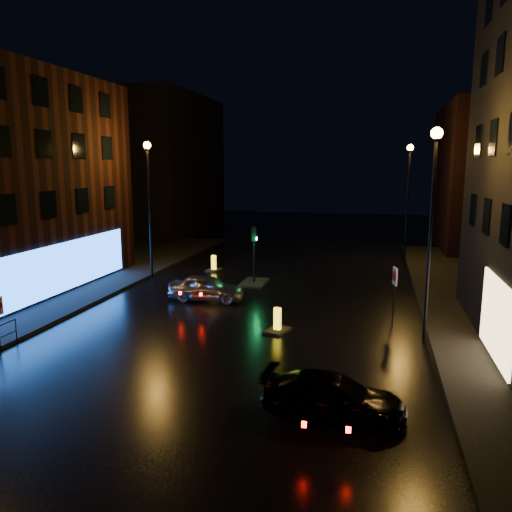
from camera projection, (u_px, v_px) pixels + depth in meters
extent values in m
plane|color=black|center=(187.00, 384.00, 16.13)|extent=(120.00, 120.00, 0.00)
cube|color=black|center=(164.00, 165.00, 52.04)|extent=(8.00, 16.00, 14.00)
cube|color=black|center=(490.00, 177.00, 42.19)|extent=(8.00, 14.00, 12.00)
cylinder|color=black|center=(150.00, 214.00, 30.60)|extent=(0.14, 0.14, 8.00)
cylinder|color=black|center=(147.00, 148.00, 29.88)|extent=(0.20, 0.20, 0.25)
sphere|color=orange|center=(147.00, 145.00, 29.86)|extent=(0.44, 0.44, 0.44)
cylinder|color=black|center=(430.00, 243.00, 19.35)|extent=(0.14, 0.14, 8.00)
cylinder|color=black|center=(437.00, 137.00, 18.63)|extent=(0.20, 0.20, 0.25)
sphere|color=orange|center=(437.00, 133.00, 18.60)|extent=(0.44, 0.44, 0.44)
cylinder|color=black|center=(407.00, 209.00, 34.65)|extent=(0.14, 0.14, 8.00)
cylinder|color=black|center=(410.00, 150.00, 33.93)|extent=(0.20, 0.20, 0.25)
sphere|color=orange|center=(410.00, 148.00, 33.90)|extent=(0.44, 0.44, 0.44)
cube|color=black|center=(254.00, 283.00, 29.78)|extent=(1.40, 2.40, 0.12)
cylinder|color=black|center=(254.00, 261.00, 29.54)|extent=(0.12, 0.12, 2.80)
cube|color=black|center=(254.00, 234.00, 29.25)|extent=(0.28, 0.22, 0.90)
cylinder|color=#0CFF59|center=(256.00, 239.00, 29.27)|extent=(0.05, 0.18, 0.18)
cylinder|color=black|center=(16.00, 331.00, 19.80)|extent=(0.04, 0.04, 1.00)
imported|color=#B9BCC2|center=(207.00, 288.00, 26.02)|extent=(3.98, 1.74, 1.33)
imported|color=black|center=(333.00, 396.00, 13.96)|extent=(4.16, 1.92, 1.18)
cube|color=black|center=(277.00, 330.00, 21.21)|extent=(1.12, 1.37, 0.10)
cube|color=yellow|center=(277.00, 319.00, 21.12)|extent=(0.32, 0.25, 0.99)
cube|color=black|center=(277.00, 319.00, 21.12)|extent=(0.29, 0.11, 0.59)
cube|color=black|center=(214.00, 270.00, 33.40)|extent=(0.94, 1.29, 0.10)
cube|color=yellow|center=(214.00, 263.00, 33.31)|extent=(0.30, 0.21, 1.00)
cube|color=black|center=(214.00, 263.00, 33.31)|extent=(0.30, 0.06, 0.60)
cylinder|color=black|center=(394.00, 295.00, 22.57)|extent=(0.06, 0.06, 2.38)
cube|color=silver|center=(395.00, 276.00, 22.42)|extent=(0.20, 0.59, 0.81)
cylinder|color=#B20C0C|center=(394.00, 276.00, 22.42)|extent=(0.14, 0.47, 0.48)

